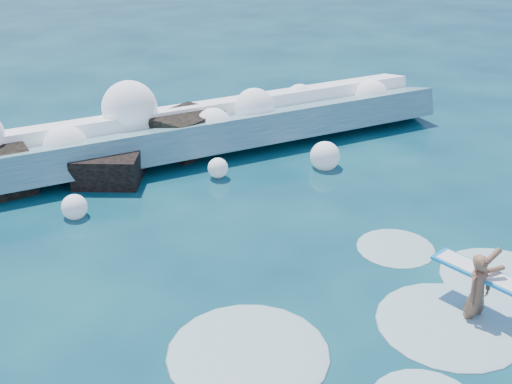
% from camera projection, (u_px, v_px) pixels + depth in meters
% --- Properties ---
extents(ground, '(200.00, 200.00, 0.00)m').
position_uv_depth(ground, '(232.00, 304.00, 12.26)').
color(ground, '#082E42').
rests_on(ground, ground).
extents(breaking_wave, '(17.65, 2.77, 1.52)m').
position_uv_depth(breaking_wave, '(164.00, 136.00, 18.83)').
color(breaking_wave, teal).
rests_on(breaking_wave, ground).
extents(rock_cluster, '(8.09, 3.30, 1.33)m').
position_uv_depth(rock_cluster, '(87.00, 159.00, 17.55)').
color(rock_cluster, black).
rests_on(rock_cluster, ground).
extents(surfer_with_board, '(1.14, 2.83, 1.60)m').
position_uv_depth(surfer_with_board, '(480.00, 290.00, 11.66)').
color(surfer_with_board, brown).
rests_on(surfer_with_board, ground).
extents(wave_spray, '(14.84, 4.92, 2.20)m').
position_uv_depth(wave_spray, '(153.00, 123.00, 18.44)').
color(wave_spray, white).
rests_on(wave_spray, ground).
extents(surf_foam, '(9.64, 5.84, 0.14)m').
position_uv_depth(surf_foam, '(405.00, 320.00, 11.83)').
color(surf_foam, silver).
rests_on(surf_foam, ground).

